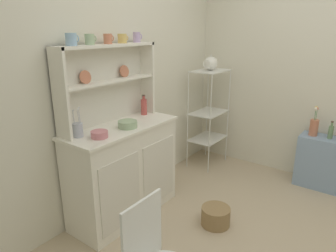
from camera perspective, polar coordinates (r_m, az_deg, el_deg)
name	(u,v)px	position (r m, az deg, el deg)	size (l,w,h in m)	color
wall_back	(117,77)	(2.96, -9.41, 8.93)	(3.84, 0.05, 2.50)	silver
hutch_cabinet	(124,170)	(2.87, -8.25, -8.13)	(1.09, 0.45, 0.88)	white
hutch_shelf_unit	(106,78)	(2.73, -11.51, 8.74)	(1.02, 0.18, 0.69)	silver
bakers_rack	(209,107)	(3.84, 7.63, 3.50)	(0.50, 0.33, 1.21)	silver
side_shelf_blue	(321,162)	(3.78, 26.58, -6.04)	(0.28, 0.48, 0.57)	#849EBC
floor_basket	(216,216)	(2.89, 8.87, -16.29)	(0.26, 0.26, 0.17)	#93754C
cup_sky_0	(71,39)	(2.45, -17.60, 15.16)	(0.10, 0.08, 0.09)	#8EB2D1
cup_sage_1	(90,39)	(2.56, -14.38, 15.40)	(0.09, 0.08, 0.08)	#9EB78E
cup_terracotta_2	(108,39)	(2.68, -11.14, 15.68)	(0.09, 0.07, 0.08)	#C67556
cup_gold_3	(122,38)	(2.80, -8.52, 15.86)	(0.09, 0.08, 0.08)	#DBB760
cup_lilac_4	(137,37)	(2.94, -5.83, 16.16)	(0.08, 0.07, 0.09)	#B79ECC
bowl_mixing_large	(99,134)	(2.45, -12.67, -1.53)	(0.13, 0.13, 0.05)	#D17A84
bowl_floral_medium	(128,124)	(2.65, -7.54, 0.33)	(0.17, 0.17, 0.06)	#9EB78E
jam_bottle	(144,106)	(3.03, -4.52, 3.67)	(0.06, 0.06, 0.20)	#B74C47
utensil_jar	(78,129)	(2.50, -16.47, -0.62)	(0.08, 0.08, 0.24)	#B2B7C6
porcelain_teapot	(211,63)	(3.74, 7.95, 11.50)	(0.25, 0.16, 0.18)	white
flower_vase	(314,126)	(3.67, 25.60, 0.01)	(0.09, 0.09, 0.33)	#C67556
oil_bottle	(331,132)	(3.66, 28.09, -0.94)	(0.05, 0.05, 0.19)	#6B8C60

